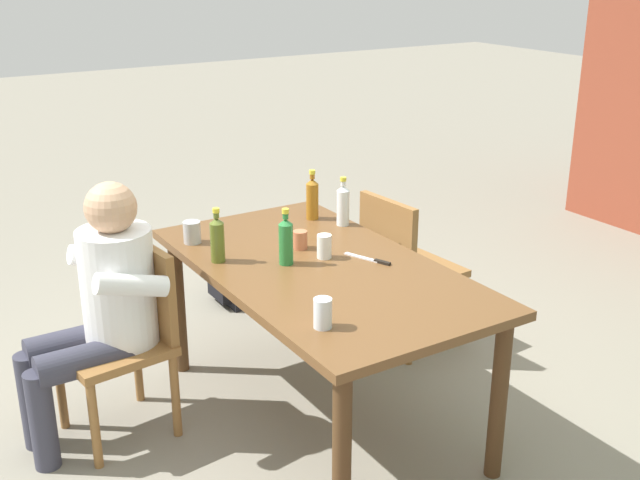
# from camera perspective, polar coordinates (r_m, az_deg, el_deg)

# --- Properties ---
(ground_plane) EXTENTS (24.00, 24.00, 0.00)m
(ground_plane) POSITION_cam_1_polar(r_m,az_deg,el_deg) (3.80, 0.00, -12.68)
(ground_plane) COLOR gray
(dining_table) EXTENTS (1.68, 0.92, 0.77)m
(dining_table) POSITION_cam_1_polar(r_m,az_deg,el_deg) (3.48, 0.00, -3.28)
(dining_table) COLOR brown
(dining_table) RESTS_ON ground_plane
(chair_near_left) EXTENTS (0.49, 0.49, 0.87)m
(chair_near_left) POSITION_cam_1_polar(r_m,az_deg,el_deg) (3.59, -13.79, -6.41)
(chair_near_left) COLOR olive
(chair_near_left) RESTS_ON ground_plane
(chair_far_left) EXTENTS (0.47, 0.47, 0.87)m
(chair_far_left) POSITION_cam_1_polar(r_m,az_deg,el_deg) (4.24, 6.09, -1.71)
(chair_far_left) COLOR olive
(chair_far_left) RESTS_ON ground_plane
(person_in_white_shirt) EXTENTS (0.47, 0.61, 1.18)m
(person_in_white_shirt) POSITION_cam_1_polar(r_m,az_deg,el_deg) (3.49, -15.65, -4.39)
(person_in_white_shirt) COLOR white
(person_in_white_shirt) RESTS_ON ground_plane
(bottle_green) EXTENTS (0.06, 0.06, 0.26)m
(bottle_green) POSITION_cam_1_polar(r_m,az_deg,el_deg) (3.43, -2.51, -0.03)
(bottle_green) COLOR #287A38
(bottle_green) RESTS_ON dining_table
(bottle_amber) EXTENTS (0.06, 0.06, 0.26)m
(bottle_amber) POSITION_cam_1_polar(r_m,az_deg,el_deg) (4.01, -0.57, 3.09)
(bottle_amber) COLOR #996019
(bottle_amber) RESTS_ON dining_table
(bottle_olive) EXTENTS (0.06, 0.06, 0.25)m
(bottle_olive) POSITION_cam_1_polar(r_m,az_deg,el_deg) (3.48, -7.51, 0.10)
(bottle_olive) COLOR #566623
(bottle_olive) RESTS_ON dining_table
(bottle_clear) EXTENTS (0.06, 0.06, 0.25)m
(bottle_clear) POSITION_cam_1_polar(r_m,az_deg,el_deg) (3.92, 1.69, 2.61)
(bottle_clear) COLOR white
(bottle_clear) RESTS_ON dining_table
(cup_steel) EXTENTS (0.08, 0.08, 0.11)m
(cup_steel) POSITION_cam_1_polar(r_m,az_deg,el_deg) (3.74, -9.32, 0.57)
(cup_steel) COLOR #B2B7BC
(cup_steel) RESTS_ON dining_table
(cup_terracotta) EXTENTS (0.07, 0.07, 0.09)m
(cup_terracotta) POSITION_cam_1_polar(r_m,az_deg,el_deg) (3.63, -1.46, 0.01)
(cup_terracotta) COLOR #BC6B47
(cup_terracotta) RESTS_ON dining_table
(cup_glass) EXTENTS (0.07, 0.07, 0.11)m
(cup_glass) POSITION_cam_1_polar(r_m,az_deg,el_deg) (2.87, 0.20, -5.36)
(cup_glass) COLOR silver
(cup_glass) RESTS_ON dining_table
(cup_white) EXTENTS (0.07, 0.07, 0.11)m
(cup_white) POSITION_cam_1_polar(r_m,az_deg,el_deg) (3.51, 0.31, -0.47)
(cup_white) COLOR white
(cup_white) RESTS_ON dining_table
(table_knife) EXTENTS (0.23, 0.11, 0.01)m
(table_knife) POSITION_cam_1_polar(r_m,az_deg,el_deg) (3.51, 3.73, -1.43)
(table_knife) COLOR silver
(table_knife) RESTS_ON dining_table
(backpack_by_far_side) EXTENTS (0.32, 0.24, 0.46)m
(backpack_by_far_side) POSITION_cam_1_polar(r_m,az_deg,el_deg) (4.88, -6.26, -2.08)
(backpack_by_far_side) COLOR black
(backpack_by_far_side) RESTS_ON ground_plane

